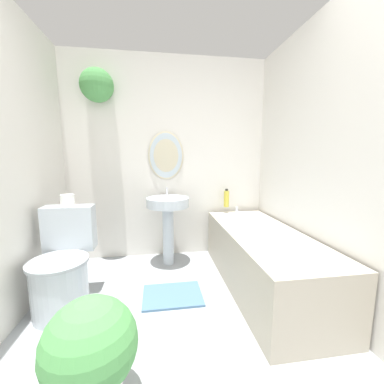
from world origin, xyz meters
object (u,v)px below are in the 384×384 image
Objects in this scene: pedestal_sink at (168,213)px; bathtub at (262,258)px; toilet at (63,270)px; potted_plant at (91,351)px; toilet_paper_roll at (68,200)px; shampoo_bottle at (226,199)px.

pedestal_sink is 0.52× the size of bathtub.
toilet is 1.41× the size of potted_plant.
toilet_paper_roll reaches higher than bathtub.
toilet_paper_roll is at bearing 90.00° from toilet.
pedestal_sink is (0.88, 0.69, 0.28)m from toilet.
potted_plant is (-1.17, -1.72, -0.40)m from shampoo_bottle.
shampoo_bottle is at bearing 99.26° from bathtub.
pedestal_sink is 1.65m from potted_plant.
pedestal_sink is 3.92× the size of shampoo_bottle.
shampoo_bottle is (1.61, 0.85, 0.40)m from toilet.
bathtub is at bearing 2.39° from toilet.
potted_plant is (-0.44, -1.56, -0.29)m from pedestal_sink.
bathtub is 1.84m from toilet_paper_roll.
potted_plant is (-1.30, -0.94, 0.04)m from bathtub.
toilet is 1.86m from shampoo_bottle.
toilet is 0.92× the size of pedestal_sink.
shampoo_bottle reaches higher than bathtub.
pedestal_sink is at bearing 144.23° from bathtub.
shampoo_bottle is at bearing 55.71° from potted_plant.
toilet_paper_roll reaches higher than shampoo_bottle.
bathtub is 0.90m from shampoo_bottle.
bathtub is (0.86, -0.62, -0.32)m from pedestal_sink.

